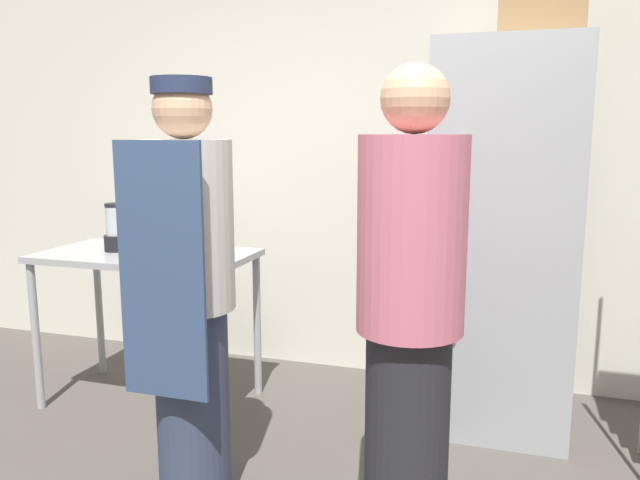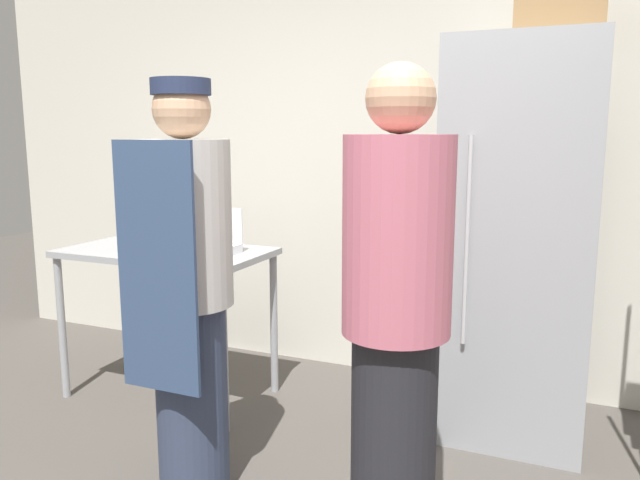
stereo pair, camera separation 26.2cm
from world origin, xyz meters
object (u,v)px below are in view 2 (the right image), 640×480
object	(u,v)px
refrigerator	(519,243)
donut_box	(214,245)
person_customer	(396,320)
cardboard_storage_box	(561,9)
blender_pitcher	(138,227)
person_baker	(187,289)

from	to	relation	value
refrigerator	donut_box	bearing A→B (deg)	-167.77
person_customer	refrigerator	bearing A→B (deg)	77.15
refrigerator	cardboard_storage_box	world-z (taller)	cardboard_storage_box
donut_box	blender_pitcher	bearing A→B (deg)	-179.19
refrigerator	person_customer	world-z (taller)	refrigerator
donut_box	person_customer	xyz separation A→B (m)	(1.30, -0.88, -0.02)
refrigerator	donut_box	size ratio (longest dim) A/B	7.92
blender_pitcher	person_customer	xyz separation A→B (m)	(1.81, -0.87, -0.10)
blender_pitcher	person_baker	world-z (taller)	person_baker
blender_pitcher	cardboard_storage_box	bearing A→B (deg)	10.23
donut_box	person_customer	distance (m)	1.56
cardboard_storage_box	person_customer	size ratio (longest dim) A/B	0.23
donut_box	person_baker	xyz separation A→B (m)	(0.40, -0.83, -0.02)
person_baker	cardboard_storage_box	bearing A→B (deg)	43.19
donut_box	person_customer	bearing A→B (deg)	-34.08
person_baker	person_customer	bearing A→B (deg)	-3.21
refrigerator	blender_pitcher	world-z (taller)	refrigerator
blender_pitcher	person_baker	bearing A→B (deg)	-41.88
donut_box	cardboard_storage_box	world-z (taller)	cardboard_storage_box
refrigerator	blender_pitcher	distance (m)	2.11
person_customer	cardboard_storage_box	bearing A→B (deg)	72.28
cardboard_storage_box	person_customer	world-z (taller)	cardboard_storage_box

